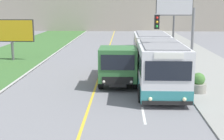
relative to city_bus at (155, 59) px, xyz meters
name	(u,v)px	position (x,y,z in m)	size (l,w,h in m)	color
city_bus	(155,59)	(0.00, 0.00, 0.00)	(2.74, 12.43, 3.01)	silver
dump_truck	(118,65)	(-2.53, -1.12, -0.24)	(2.44, 6.45, 2.56)	black
car_distant	(143,42)	(0.18, 17.15, -0.84)	(1.80, 4.30, 1.45)	black
traffic_light_mast	(180,39)	(1.04, -3.10, 1.69)	(2.28, 0.32, 5.01)	slate
billboard_large	(174,8)	(4.06, 18.28, 3.29)	(4.54, 0.24, 6.25)	#59595B
billboard_small	(11,32)	(-12.66, 7.75, 1.19)	(4.24, 0.24, 3.86)	#59595B
planter_round_near	(198,84)	(2.24, -3.07, -0.93)	(0.95, 0.95, 1.18)	gray
planter_round_second	(181,66)	(2.18, 2.23, -0.92)	(0.93, 0.93, 1.19)	gray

